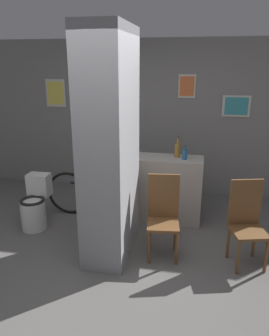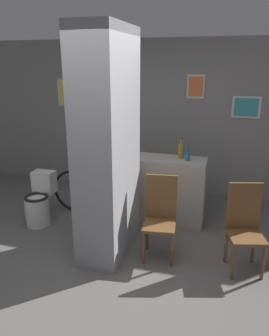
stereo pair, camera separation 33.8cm
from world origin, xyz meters
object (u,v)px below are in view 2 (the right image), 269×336
object	(u,v)px
chair_near_pillar	(160,215)
bicycle	(104,194)
toilet	(39,202)
bottle_tall	(181,150)
chair_by_doorway	(245,225)

from	to	relation	value
chair_near_pillar	bicycle	distance (m)	1.31
toilet	bottle_tall	world-z (taller)	bottle_tall
chair_by_doorway	bicycle	size ratio (longest dim) A/B	0.59
toilet	chair_near_pillar	xyz separation A→B (m)	(1.83, -0.32, 0.20)
toilet	chair_near_pillar	size ratio (longest dim) A/B	0.74
chair_near_pillar	bicycle	world-z (taller)	chair_near_pillar
toilet	bottle_tall	size ratio (longest dim) A/B	2.41
toilet	bicycle	distance (m)	0.94
toilet	bottle_tall	bearing A→B (deg)	19.09
chair_near_pillar	bottle_tall	bearing A→B (deg)	78.46
toilet	chair_by_doorway	distance (m)	2.80
toilet	chair_near_pillar	distance (m)	1.87
chair_by_doorway	bottle_tall	world-z (taller)	bottle_tall
bicycle	toilet	bearing A→B (deg)	-148.85
chair_by_doorway	bottle_tall	size ratio (longest dim) A/B	3.26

